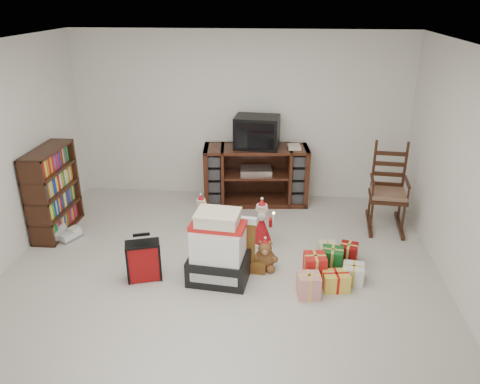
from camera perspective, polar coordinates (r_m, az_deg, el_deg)
name	(u,v)px	position (r m, az deg, el deg)	size (l,w,h in m)	color
room	(217,177)	(4.71, -2.87, 1.82)	(5.01, 5.01, 2.51)	beige
tv_stand	(256,175)	(7.02, 1.94, 2.09)	(1.58, 0.70, 0.88)	#452013
bookshelf	(53,193)	(6.58, -21.82, -0.07)	(0.31, 0.94, 1.15)	#331A0D
rocking_chair	(387,197)	(6.64, 17.43, -0.58)	(0.55, 0.83, 1.20)	#331A0D
gift_pile	(218,252)	(5.15, -2.65, -7.26)	(0.69, 0.54, 0.82)	black
red_suitcase	(144,261)	(5.33, -11.66, -8.22)	(0.39, 0.28, 0.53)	maroon
stocking	(244,244)	(5.34, 0.55, -6.35)	(0.31, 0.13, 0.66)	#0C7010
teddy_bear	(265,256)	(5.46, 3.05, -7.81)	(0.24, 0.21, 0.35)	brown
santa_figurine	(261,227)	(5.92, 2.63, -4.23)	(0.31, 0.29, 0.63)	#AE1219
mrs_claus_figurine	(202,217)	(6.26, -4.70, -3.06)	(0.26, 0.25, 0.54)	#AE1219
sneaker_pair	(65,235)	(6.53, -20.60, -4.91)	(0.38, 0.32, 0.11)	silver
gift_cluster	(331,267)	(5.42, 11.07, -8.94)	(0.71, 1.04, 0.24)	red
crt_television	(257,132)	(6.80, 2.08, 7.31)	(0.66, 0.51, 0.46)	black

